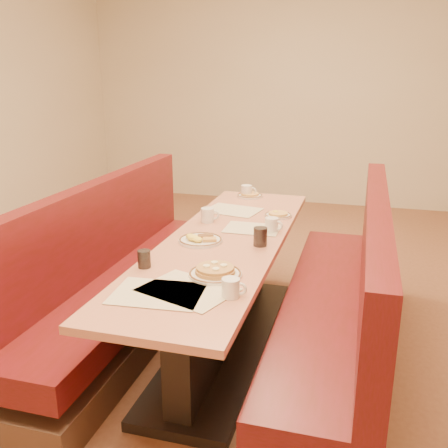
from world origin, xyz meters
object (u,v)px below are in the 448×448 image
(eggs_plate, at_px, (200,240))
(coffee_mug_a, at_px, (231,288))
(booth_right, at_px, (341,310))
(coffee_mug_d, at_px, (247,191))
(soda_tumbler_mid, at_px, (260,237))
(coffee_mug_b, at_px, (208,215))
(coffee_mug_c, at_px, (272,225))
(pancake_plate, at_px, (215,272))
(soda_tumbler_near, at_px, (144,259))
(diner_table, at_px, (225,294))
(booth_left, at_px, (121,284))

(eggs_plate, distance_m, coffee_mug_a, 0.79)
(booth_right, height_order, coffee_mug_d, booth_right)
(soda_tumbler_mid, bearing_deg, eggs_plate, -174.26)
(coffee_mug_b, relative_size, coffee_mug_c, 1.06)
(pancake_plate, distance_m, coffee_mug_c, 0.82)
(booth_right, distance_m, coffee_mug_c, 0.68)
(coffee_mug_a, distance_m, soda_tumbler_mid, 0.73)
(coffee_mug_a, distance_m, coffee_mug_d, 1.93)
(booth_right, xyz_separation_m, soda_tumbler_near, (-1.01, -0.57, 0.44))
(booth_right, height_order, coffee_mug_c, booth_right)
(diner_table, height_order, booth_right, booth_right)
(booth_right, bearing_deg, soda_tumbler_mid, -172.87)
(diner_table, relative_size, booth_left, 1.00)
(eggs_plate, distance_m, coffee_mug_b, 0.43)
(coffee_mug_c, height_order, soda_tumbler_near, soda_tumbler_near)
(booth_left, distance_m, soda_tumbler_near, 0.85)
(coffee_mug_b, bearing_deg, eggs_plate, -92.03)
(booth_right, bearing_deg, soda_tumbler_near, -150.71)
(pancake_plate, height_order, soda_tumbler_near, soda_tumbler_near)
(diner_table, distance_m, booth_left, 0.73)
(soda_tumbler_near, bearing_deg, coffee_mug_d, 84.45)
(booth_left, distance_m, pancake_plate, 1.10)
(coffee_mug_d, xyz_separation_m, soda_tumbler_near, (-0.16, -1.67, -0.00))
(booth_right, height_order, coffee_mug_a, booth_right)
(diner_table, distance_m, pancake_plate, 0.71)
(diner_table, distance_m, coffee_mug_d, 1.19)
(coffee_mug_c, xyz_separation_m, coffee_mug_d, (-0.37, 0.87, 0.00))
(booth_left, bearing_deg, coffee_mug_d, 60.82)
(eggs_plate, height_order, coffee_mug_b, coffee_mug_b)
(diner_table, distance_m, soda_tumbler_mid, 0.50)
(diner_table, relative_size, soda_tumbler_near, 26.33)
(diner_table, height_order, booth_left, booth_left)
(pancake_plate, xyz_separation_m, soda_tumbler_near, (-0.39, 0.01, 0.03))
(eggs_plate, xyz_separation_m, coffee_mug_b, (-0.08, 0.42, 0.03))
(coffee_mug_c, bearing_deg, diner_table, -127.69)
(booth_left, bearing_deg, coffee_mug_b, 31.73)
(booth_left, relative_size, coffee_mug_c, 20.72)
(pancake_plate, relative_size, coffee_mug_c, 2.25)
(pancake_plate, distance_m, eggs_plate, 0.54)
(coffee_mug_a, bearing_deg, eggs_plate, 117.73)
(coffee_mug_a, xyz_separation_m, soda_tumbler_mid, (-0.02, 0.73, 0.01))
(soda_tumbler_near, bearing_deg, booth_left, 128.54)
(soda_tumbler_near, bearing_deg, coffee_mug_a, -22.84)
(booth_left, distance_m, coffee_mug_a, 1.34)
(diner_table, distance_m, coffee_mug_a, 0.93)
(booth_left, xyz_separation_m, coffee_mug_d, (0.61, 1.10, 0.44))
(booth_right, distance_m, soda_tumbler_near, 1.24)
(eggs_plate, distance_m, soda_tumbler_mid, 0.37)
(booth_left, height_order, pancake_plate, booth_left)
(coffee_mug_a, bearing_deg, booth_left, 140.10)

